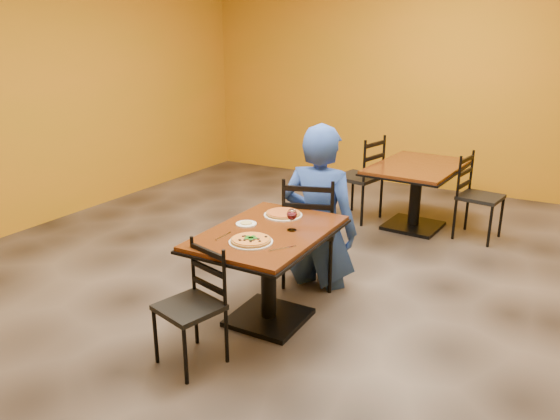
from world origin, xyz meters
The scene contains 19 objects.
floor centered at (0.00, 0.00, 0.00)m, with size 7.00×8.00×0.01m, color black.
wall_back centered at (0.00, 4.00, 1.50)m, with size 7.00×0.01×3.00m, color #BF7315.
wall_left centered at (-3.50, 0.00, 1.50)m, with size 0.01×8.00×3.00m, color #BF7315.
table_main centered at (0.00, -0.50, 0.56)m, with size 0.83×1.23×0.75m.
table_second centered at (0.40, 2.16, 0.56)m, with size 1.00×1.40×0.75m.
chair_main_near centered at (-0.17, -1.25, 0.41)m, with size 0.37×0.37×0.83m, color black, non-canonical shape.
chair_main_far centered at (-0.03, 0.29, 0.50)m, with size 0.45×0.45×1.00m, color black, non-canonical shape.
chair_second_left centered at (-0.31, 2.16, 0.51)m, with size 0.46×0.46×1.02m, color black, non-canonical shape.
chair_second_right centered at (1.10, 2.16, 0.47)m, with size 0.42×0.42×0.93m, color black, non-canonical shape.
diner centered at (0.04, 0.32, 0.72)m, with size 0.69×0.45×1.44m, color navy.
plate_main centered at (0.02, -0.77, 0.76)m, with size 0.31×0.31×0.01m, color white.
pizza_main centered at (0.02, -0.77, 0.77)m, with size 0.28×0.28×0.02m, color maroon.
plate_far centered at (-0.07, -0.15, 0.76)m, with size 0.31×0.31×0.01m, color white.
pizza_far centered at (-0.07, -0.15, 0.77)m, with size 0.28×0.28×0.02m, color #C67726.
side_plate centered at (-0.21, -0.47, 0.76)m, with size 0.16×0.16×0.01m, color white.
dip centered at (-0.21, -0.47, 0.76)m, with size 0.09×0.09×0.01m, color tan.
wine_glass centered at (0.15, -0.41, 0.84)m, with size 0.08×0.08×0.18m, color white, non-canonical shape.
fork centered at (-0.22, -0.77, 0.75)m, with size 0.01×0.19×0.00m, color silver.
knife centered at (0.27, -0.76, 0.75)m, with size 0.01×0.21×0.00m, color silver.
Camera 1 is at (1.87, -3.67, 2.11)m, focal length 33.92 mm.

